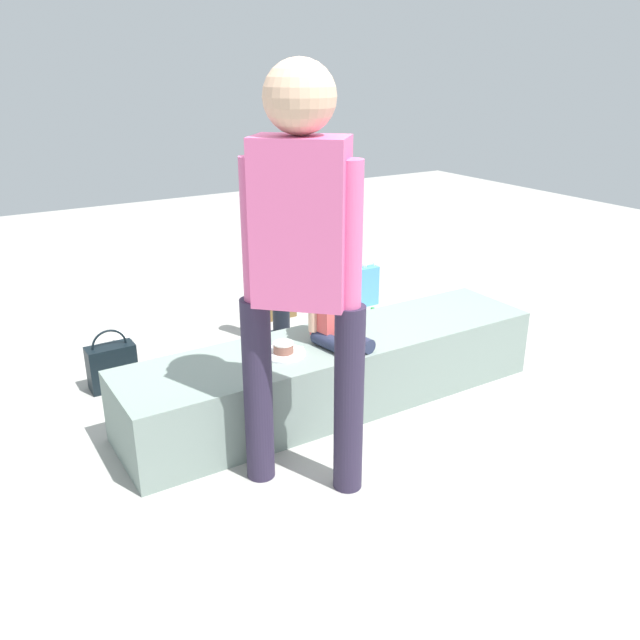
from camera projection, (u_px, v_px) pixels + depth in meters
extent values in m
plane|color=#A3A29B|center=(336.00, 402.00, 3.54)|extent=(12.00, 12.00, 0.00)
cube|color=gray|center=(336.00, 371.00, 3.47)|extent=(2.31, 0.54, 0.37)
cylinder|color=#262E49|center=(332.00, 343.00, 3.26)|extent=(0.12, 0.26, 0.08)
cylinder|color=#262E49|center=(353.00, 340.00, 3.30)|extent=(0.12, 0.26, 0.08)
cube|color=#E55451|center=(334.00, 308.00, 3.32)|extent=(0.23, 0.17, 0.28)
sphere|color=#DBAD8C|center=(334.00, 266.00, 3.24)|extent=(0.16, 0.16, 0.16)
cylinder|color=#DBAD8C|center=(313.00, 312.00, 3.28)|extent=(0.05, 0.05, 0.21)
cylinder|color=#DBAD8C|center=(355.00, 306.00, 3.37)|extent=(0.05, 0.05, 0.21)
cylinder|color=#2C243C|center=(349.00, 401.00, 2.69)|extent=(0.12, 0.12, 0.83)
cylinder|color=#2C243C|center=(258.00, 392.00, 2.76)|extent=(0.12, 0.12, 0.83)
cube|color=#DA5C94|center=(301.00, 223.00, 2.46)|extent=(0.40, 0.40, 0.64)
sphere|color=#DBAD8C|center=(300.00, 97.00, 2.29)|extent=(0.27, 0.27, 0.27)
cylinder|color=#DA5C94|center=(349.00, 241.00, 2.44)|extent=(0.10, 0.10, 0.60)
cylinder|color=#DA5C94|center=(254.00, 236.00, 2.51)|extent=(0.10, 0.10, 0.60)
cylinder|color=white|center=(284.00, 353.00, 3.22)|extent=(0.22, 0.22, 0.01)
cylinder|color=#8A5949|center=(283.00, 348.00, 3.21)|extent=(0.10, 0.10, 0.05)
cylinder|color=silver|center=(283.00, 343.00, 3.20)|extent=(0.10, 0.10, 0.01)
cube|color=silver|center=(295.00, 350.00, 3.24)|extent=(0.11, 0.04, 0.00)
cube|color=#4C99E0|center=(364.00, 287.00, 4.91)|extent=(0.21, 0.08, 0.30)
torus|color=white|center=(360.00, 269.00, 4.83)|extent=(0.09, 0.01, 0.09)
torus|color=white|center=(370.00, 267.00, 4.87)|extent=(0.09, 0.01, 0.09)
cylinder|color=black|center=(282.00, 342.00, 4.25)|extent=(0.36, 0.36, 0.04)
cylinder|color=black|center=(280.00, 271.00, 4.07)|extent=(0.11, 0.11, 0.94)
cylinder|color=silver|center=(372.00, 324.00, 4.41)|extent=(0.06, 0.06, 0.15)
cone|color=silver|center=(372.00, 312.00, 4.37)|extent=(0.06, 0.06, 0.03)
cylinder|color=#268C3F|center=(373.00, 309.00, 4.37)|extent=(0.03, 0.03, 0.02)
cylinder|color=red|center=(338.00, 350.00, 4.08)|extent=(0.07, 0.07, 0.09)
cube|color=white|center=(143.00, 339.00, 4.16)|extent=(0.40, 0.39, 0.15)
cube|color=black|center=(112.00, 367.00, 3.66)|extent=(0.26, 0.13, 0.25)
torus|color=black|center=(109.00, 346.00, 3.61)|extent=(0.19, 0.01, 0.19)
cube|color=brown|center=(276.00, 302.00, 4.67)|extent=(0.27, 0.10, 0.24)
torus|color=brown|center=(276.00, 287.00, 4.63)|extent=(0.20, 0.01, 0.20)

